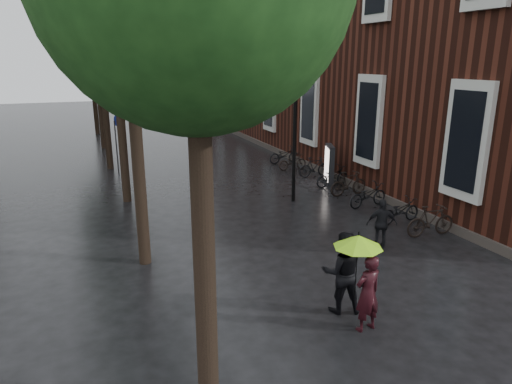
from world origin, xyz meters
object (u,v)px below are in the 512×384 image
person_burgundy (368,293)px  ad_lightbox (329,165)px  person_black (342,272)px  pedestrian_walking (382,224)px  parked_bicycles (339,180)px  lamp_post (295,128)px

person_burgundy → ad_lightbox: ad_lightbox is taller
ad_lightbox → person_black: bearing=-97.6°
person_burgundy → pedestrian_walking: bearing=-137.5°
parked_bicycles → lamp_post: (-2.42, -0.57, 2.42)m
pedestrian_walking → parked_bicycles: bearing=-82.9°
person_black → parked_bicycles: bearing=-102.2°
pedestrian_walking → ad_lightbox: (2.20, 6.77, 0.14)m
pedestrian_walking → person_black: bearing=68.1°
parked_bicycles → lamp_post: size_ratio=2.49×
person_burgundy → parked_bicycles: size_ratio=0.14×
person_burgundy → parked_bicycles: 10.36m
parked_bicycles → lamp_post: bearing=-166.8°
pedestrian_walking → ad_lightbox: 7.12m
person_black → pedestrian_walking: (2.99, 2.60, -0.19)m
person_black → pedestrian_walking: bearing=-119.7°
person_black → parked_bicycles: 9.68m
pedestrian_walking → lamp_post: (-0.38, 5.08, 2.14)m
person_burgundy → ad_lightbox: (5.10, 10.22, 0.06)m
person_burgundy → pedestrian_walking: size_ratio=1.11×
person_burgundy → person_black: 0.85m
lamp_post → person_burgundy: bearing=-106.5°
parked_bicycles → person_black: bearing=-121.4°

